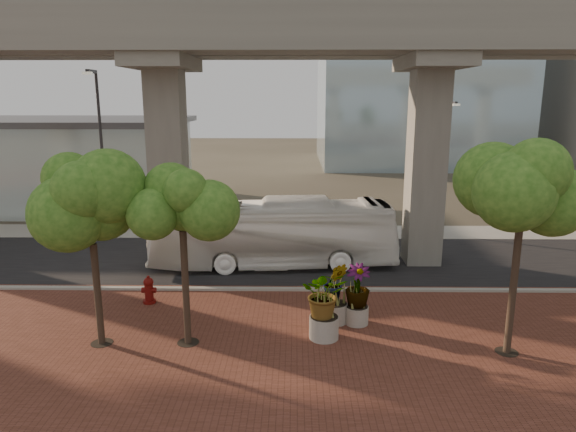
{
  "coord_description": "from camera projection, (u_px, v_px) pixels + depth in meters",
  "views": [
    {
      "loc": [
        -0.07,
        -21.81,
        7.76
      ],
      "look_at": [
        -0.39,
        0.5,
        2.61
      ],
      "focal_mm": 32.0,
      "sensor_mm": 36.0,
      "label": 1
    }
  ],
  "objects": [
    {
      "name": "street_tree_near_east",
      "position": [
        524.0,
        187.0,
        14.76
      ],
      "size": [
        3.64,
        3.64,
        6.88
      ],
      "color": "#443226",
      "rests_on": "ground"
    },
    {
      "name": "asphalt_road",
      "position": [
        296.0,
        261.0,
        24.94
      ],
      "size": [
        90.0,
        8.0,
        0.04
      ],
      "primitive_type": "cube",
      "color": "black",
      "rests_on": "ground"
    },
    {
      "name": "planter_front",
      "position": [
        324.0,
        297.0,
        16.55
      ],
      "size": [
        2.14,
        2.14,
        2.36
      ],
      "color": "#AFA89E",
      "rests_on": "ground"
    },
    {
      "name": "street_tree_far_west",
      "position": [
        90.0,
        211.0,
        15.53
      ],
      "size": [
        3.57,
        3.57,
        6.0
      ],
      "color": "#443226",
      "rests_on": "ground"
    },
    {
      "name": "brick_plaza",
      "position": [
        297.0,
        365.0,
        15.2
      ],
      "size": [
        70.0,
        13.0,
        0.06
      ],
      "primitive_type": "cube",
      "color": "brown",
      "rests_on": "ground"
    },
    {
      "name": "street_tree_near_west",
      "position": [
        182.0,
        202.0,
        15.5
      ],
      "size": [
        3.12,
        3.12,
        6.07
      ],
      "color": "#443226",
      "rests_on": "ground"
    },
    {
      "name": "planter_right",
      "position": [
        357.0,
        288.0,
        17.66
      ],
      "size": [
        2.0,
        2.0,
        2.14
      ],
      "color": "#A49D94",
      "rests_on": "ground"
    },
    {
      "name": "planter_left",
      "position": [
        335.0,
        286.0,
        17.78
      ],
      "size": [
        2.0,
        2.0,
        2.2
      ],
      "color": "gray",
      "rests_on": "ground"
    },
    {
      "name": "ground",
      "position": [
        297.0,
        275.0,
        23.0
      ],
      "size": [
        160.0,
        160.0,
        0.0
      ],
      "primitive_type": "plane",
      "color": "#3D392C",
      "rests_on": "ground"
    },
    {
      "name": "transit_bus",
      "position": [
        273.0,
        234.0,
        23.89
      ],
      "size": [
        11.5,
        3.45,
        3.16
      ],
      "primitive_type": "imported",
      "rotation": [
        0.0,
        0.0,
        1.64
      ],
      "color": "white",
      "rests_on": "ground"
    },
    {
      "name": "curb_strip",
      "position": [
        297.0,
        290.0,
        21.03
      ],
      "size": [
        70.0,
        0.25,
        0.16
      ],
      "primitive_type": "cube",
      "color": "#9D9B92",
      "rests_on": "ground"
    },
    {
      "name": "station_pavilion",
      "position": [
        28.0,
        160.0,
        38.14
      ],
      "size": [
        23.0,
        13.0,
        6.3
      ],
      "color": "silver",
      "rests_on": "ground"
    },
    {
      "name": "fire_hydrant",
      "position": [
        149.0,
        290.0,
        19.64
      ],
      "size": [
        0.54,
        0.49,
        1.08
      ],
      "color": "#650E0B",
      "rests_on": "ground"
    },
    {
      "name": "streetlamp_east",
      "position": [
        448.0,
        160.0,
        28.57
      ],
      "size": [
        0.37,
        1.09,
        7.53
      ],
      "color": "#2E2F33",
      "rests_on": "ground"
    },
    {
      "name": "streetlamp_west",
      "position": [
        101.0,
        145.0,
        27.27
      ],
      "size": [
        0.45,
        1.32,
        9.12
      ],
      "color": "#28282D",
      "rests_on": "ground"
    },
    {
      "name": "transit_viaduct",
      "position": [
        297.0,
        109.0,
        23.3
      ],
      "size": [
        72.0,
        5.6,
        12.4
      ],
      "color": "gray",
      "rests_on": "ground"
    },
    {
      "name": "far_sidewalk",
      "position": [
        296.0,
        232.0,
        30.3
      ],
      "size": [
        90.0,
        3.0,
        0.06
      ],
      "primitive_type": "cube",
      "color": "#9D9B92",
      "rests_on": "ground"
    }
  ]
}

